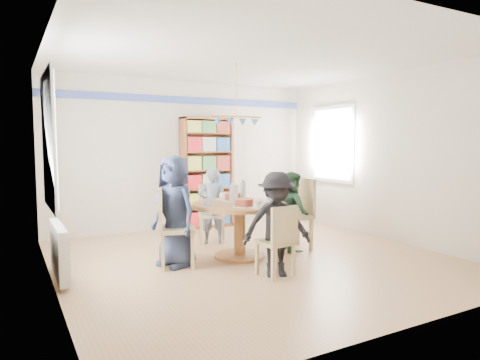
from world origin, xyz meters
TOP-DOWN VIEW (x-y plane):
  - ground at (0.00, 0.00)m, footprint 5.00×5.00m
  - room_shell at (-0.26, 0.87)m, footprint 5.00×5.00m
  - radiator at (-2.42, 0.30)m, footprint 0.12×1.00m
  - dining_table at (-0.12, 0.19)m, footprint 1.30×1.30m
  - chair_left at (-1.12, 0.20)m, footprint 0.57×0.57m
  - chair_right at (0.89, 0.20)m, footprint 0.51×0.51m
  - chair_far at (-0.06, 1.25)m, footprint 0.52×0.52m
  - chair_near at (-0.14, -0.80)m, footprint 0.41×0.41m
  - person_left at (-1.04, 0.23)m, footprint 0.67×0.81m
  - person_right at (0.74, 0.16)m, footprint 0.56×0.65m
  - person_far at (-0.10, 1.11)m, footprint 0.51×0.43m
  - person_near at (-0.14, -0.76)m, footprint 0.91×0.71m
  - bookshelf at (0.36, 2.34)m, footprint 0.97×0.29m
  - tableware at (-0.15, 0.21)m, footprint 1.16×1.16m

SIDE VIEW (x-z plane):
  - ground at x=0.00m, z-range 0.00..0.00m
  - radiator at x=-2.42m, z-range 0.05..0.65m
  - chair_near at x=-0.14m, z-range 0.04..0.90m
  - chair_far at x=-0.06m, z-range 0.05..0.96m
  - dining_table at x=-0.12m, z-range 0.18..0.93m
  - chair_left at x=-1.12m, z-range 0.05..1.07m
  - chair_right at x=0.89m, z-range 0.05..1.11m
  - person_right at x=0.74m, z-range 0.00..1.16m
  - person_far at x=-0.10m, z-range 0.00..1.20m
  - person_near at x=-0.14m, z-range 0.00..1.24m
  - person_left at x=-1.04m, z-range 0.00..1.42m
  - tableware at x=-0.15m, z-range 0.66..0.97m
  - bookshelf at x=0.36m, z-range -0.02..2.03m
  - room_shell at x=-0.26m, z-range -0.85..4.15m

